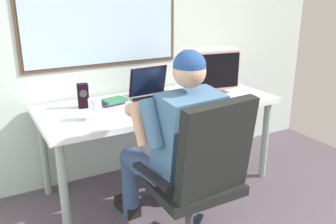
{
  "coord_description": "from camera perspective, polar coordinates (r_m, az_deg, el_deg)",
  "views": [
    {
      "loc": [
        -0.97,
        -0.45,
        1.56
      ],
      "look_at": [
        0.16,
        1.58,
        0.77
      ],
      "focal_mm": 39.08,
      "sensor_mm": 36.0,
      "label": 1
    }
  ],
  "objects": [
    {
      "name": "wall_rear",
      "position": [
        3.02,
        -10.49,
        13.46
      ],
      "size": [
        4.45,
        0.08,
        2.57
      ],
      "color": "silver",
      "rests_on": "ground"
    },
    {
      "name": "desk",
      "position": [
        2.87,
        -1.38,
        0.26
      ],
      "size": [
        1.84,
        0.75,
        0.72
      ],
      "color": "gray",
      "rests_on": "ground"
    },
    {
      "name": "office_chair",
      "position": [
        2.14,
        5.32,
        -9.09
      ],
      "size": [
        0.63,
        0.6,
        1.02
      ],
      "color": "black",
      "rests_on": "ground"
    },
    {
      "name": "person_seated",
      "position": [
        2.3,
        1.13,
        -4.7
      ],
      "size": [
        0.56,
        0.8,
        1.25
      ],
      "color": "#334971",
      "rests_on": "ground"
    },
    {
      "name": "crt_monitor",
      "position": [
        3.04,
        6.82,
        6.6
      ],
      "size": [
        0.44,
        0.27,
        0.38
      ],
      "color": "beige",
      "rests_on": "desk"
    },
    {
      "name": "laptop",
      "position": [
        2.9,
        -2.29,
        3.24
      ],
      "size": [
        0.35,
        0.33,
        0.25
      ],
      "color": "black",
      "rests_on": "desk"
    },
    {
      "name": "wine_glass",
      "position": [
        2.48,
        -11.34,
        1.07
      ],
      "size": [
        0.09,
        0.09,
        0.15
      ],
      "color": "silver",
      "rests_on": "desk"
    },
    {
      "name": "desk_speaker",
      "position": [
        2.76,
        -13.11,
        2.48
      ],
      "size": [
        0.09,
        0.08,
        0.18
      ],
      "color": "black",
      "rests_on": "desk"
    },
    {
      "name": "book_stack",
      "position": [
        2.81,
        -8.49,
        1.63
      ],
      "size": [
        0.2,
        0.15,
        0.05
      ],
      "color": "#5E3075",
      "rests_on": "desk"
    },
    {
      "name": "coffee_mug",
      "position": [
        2.76,
        3.83,
        2.04
      ],
      "size": [
        0.08,
        0.08,
        0.1
      ],
      "color": "maroon",
      "rests_on": "desk"
    }
  ]
}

